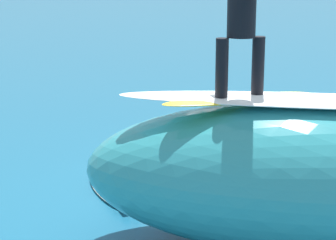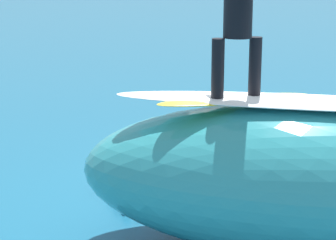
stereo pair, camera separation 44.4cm
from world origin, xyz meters
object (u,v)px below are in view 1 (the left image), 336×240
at_px(surfboard_riding, 239,99).
at_px(surfboard_paddling, 113,189).
at_px(surfer_paddling, 115,183).
at_px(surfer_riding, 241,20).

height_order(surfboard_riding, surfboard_paddling, surfboard_riding).
bearing_deg(surfboard_paddling, surfer_paddling, 180.00).
distance_m(surfer_riding, surfboard_paddling, 3.97).
xyz_separation_m(surfboard_riding, surfer_riding, (0.00, 0.00, 1.00)).
bearing_deg(surfer_riding, surfboard_paddling, -66.27).
bearing_deg(surfboard_paddling, surfboard_riding, -158.45).
bearing_deg(surfer_paddling, surfboard_riding, -157.47).
bearing_deg(surfer_paddling, surfer_riding, -157.47).
distance_m(surfer_riding, surfer_paddling, 3.78).
xyz_separation_m(surfboard_paddling, surfer_paddling, (-0.03, 0.11, 0.16)).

